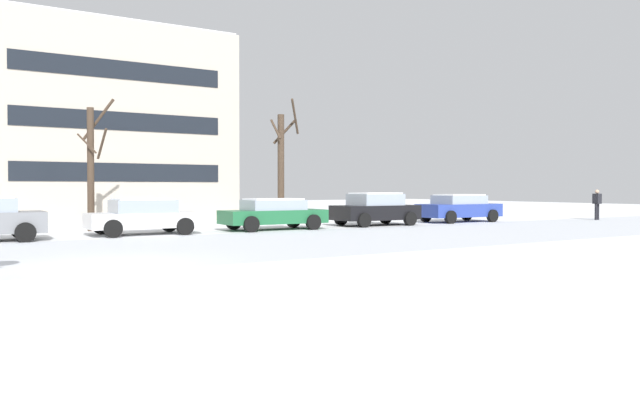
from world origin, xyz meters
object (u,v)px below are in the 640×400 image
Objects in this scene: parked_car_green at (273,213)px; parked_car_black at (375,209)px; parked_car_blue at (459,208)px; parked_car_white at (143,216)px; pedestrian_crossing at (597,202)px.

parked_car_black is (5.38, 0.08, 0.09)m from parked_car_green.
parked_car_black is 0.91× the size of parked_car_blue.
parked_car_black reaches higher than parked_car_blue.
parked_car_white is 2.45× the size of pedestrian_crossing.
parked_car_white is at bearing 173.77° from pedestrian_crossing.
parked_car_blue reaches higher than parked_car_white.
parked_car_blue is at bearing -0.37° from parked_car_white.
parked_car_black reaches higher than parked_car_white.
parked_car_green is at bearing 172.66° from pedestrian_crossing.
pedestrian_crossing is (7.82, -2.51, 0.23)m from parked_car_blue.
pedestrian_crossing is at bearing -7.34° from parked_car_green.
parked_car_green is 18.73m from pedestrian_crossing.
parked_car_black reaches higher than parked_car_green.
pedestrian_crossing is (18.57, -2.39, 0.28)m from parked_car_green.
pedestrian_crossing is at bearing -10.61° from parked_car_black.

